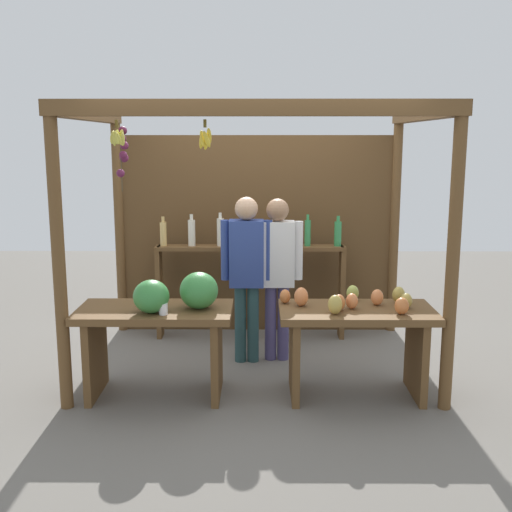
{
  "coord_description": "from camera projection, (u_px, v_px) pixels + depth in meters",
  "views": [
    {
      "loc": [
        0.03,
        -5.62,
        2.1
      ],
      "look_at": [
        0.0,
        -0.21,
        1.07
      ],
      "focal_mm": 43.19,
      "sensor_mm": 36.0,
      "label": 1
    }
  ],
  "objects": [
    {
      "name": "vendor_man",
      "position": [
        247.0,
        265.0,
        5.76
      ],
      "size": [
        0.48,
        0.21,
        1.58
      ],
      "rotation": [
        0.0,
        0.0,
        -0.16
      ],
      "color": "#27484B",
      "rests_on": "ground"
    },
    {
      "name": "fruit_counter_right",
      "position": [
        356.0,
        329.0,
        5.05
      ],
      "size": [
        1.26,
        0.65,
        0.9
      ],
      "color": "brown",
      "rests_on": "ground"
    },
    {
      "name": "market_stall",
      "position": [
        256.0,
        212.0,
        6.12
      ],
      "size": [
        3.12,
        2.16,
        2.39
      ],
      "color": "brown",
      "rests_on": "ground"
    },
    {
      "name": "fruit_counter_left",
      "position": [
        163.0,
        320.0,
        5.02
      ],
      "size": [
        1.26,
        0.64,
        1.05
      ],
      "color": "brown",
      "rests_on": "ground"
    },
    {
      "name": "vendor_woman",
      "position": [
        277.0,
        265.0,
        5.82
      ],
      "size": [
        0.48,
        0.21,
        1.56
      ],
      "rotation": [
        0.0,
        0.0,
        -0.16
      ],
      "color": "#484171",
      "rests_on": "ground"
    },
    {
      "name": "ground_plane",
      "position": [
        256.0,
        362.0,
        5.91
      ],
      "size": [
        12.0,
        12.0,
        0.0
      ],
      "primitive_type": "plane",
      "color": "slate",
      "rests_on": "ground"
    },
    {
      "name": "bottle_shelf_unit",
      "position": [
        250.0,
        264.0,
        6.52
      ],
      "size": [
        2.0,
        0.22,
        1.36
      ],
      "color": "brown",
      "rests_on": "ground"
    }
  ]
}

